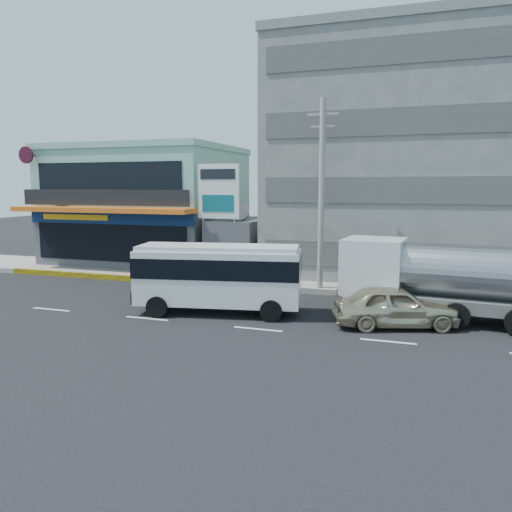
{
  "coord_description": "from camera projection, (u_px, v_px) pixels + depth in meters",
  "views": [
    {
      "loc": [
        11.0,
        -18.16,
        5.63
      ],
      "look_at": [
        3.29,
        4.87,
        2.2
      ],
      "focal_mm": 35.0,
      "sensor_mm": 36.0,
      "label": 1
    }
  ],
  "objects": [
    {
      "name": "concrete_building",
      "position": [
        409.0,
        164.0,
        31.26
      ],
      "size": [
        16.0,
        12.0,
        14.0
      ],
      "primitive_type": "cube",
      "color": "gray",
      "rests_on": "ground"
    },
    {
      "name": "shop_building",
      "position": [
        149.0,
        208.0,
        36.35
      ],
      "size": [
        12.4,
        11.7,
        8.0
      ],
      "color": "#424246",
      "rests_on": "ground"
    },
    {
      "name": "ground",
      "position": [
        147.0,
        319.0,
        21.3
      ],
      "size": [
        120.0,
        120.0,
        0.0
      ],
      "primitive_type": "plane",
      "color": "black",
      "rests_on": "ground"
    },
    {
      "name": "billboard",
      "position": [
        218.0,
        198.0,
        29.4
      ],
      "size": [
        2.6,
        0.18,
        6.9
      ],
      "color": "gray",
      "rests_on": "ground"
    },
    {
      "name": "satellite_dish",
      "position": [
        237.0,
        219.0,
        31.13
      ],
      "size": [
        1.5,
        1.5,
        0.15
      ],
      "primitive_type": "cylinder",
      "color": "slate",
      "rests_on": "gap_structure"
    },
    {
      "name": "tanker_truck",
      "position": [
        436.0,
        278.0,
        20.94
      ],
      "size": [
        8.66,
        3.42,
        3.34
      ],
      "color": "silver",
      "rests_on": "ground"
    },
    {
      "name": "utility_pole_near",
      "position": [
        321.0,
        195.0,
        25.64
      ],
      "size": [
        1.6,
        0.3,
        10.0
      ],
      "color": "#999993",
      "rests_on": "ground"
    },
    {
      "name": "sidewalk",
      "position": [
        310.0,
        282.0,
        28.63
      ],
      "size": [
        70.0,
        5.0,
        0.3
      ],
      "primitive_type": "cube",
      "color": "gray",
      "rests_on": "ground"
    },
    {
      "name": "sedan",
      "position": [
        395.0,
        306.0,
        19.96
      ],
      "size": [
        5.28,
        3.39,
        1.67
      ],
      "primitive_type": "imported",
      "rotation": [
        0.0,
        0.0,
        1.88
      ],
      "color": "beige",
      "rests_on": "ground"
    },
    {
      "name": "gap_structure",
      "position": [
        243.0,
        246.0,
        32.32
      ],
      "size": [
        3.0,
        6.0,
        3.5
      ],
      "primitive_type": "cube",
      "color": "#424246",
      "rests_on": "ground"
    },
    {
      "name": "motorcycle_rider",
      "position": [
        145.0,
        272.0,
        28.88
      ],
      "size": [
        1.74,
        1.17,
        2.11
      ],
      "color": "#5D1F0D",
      "rests_on": "ground"
    },
    {
      "name": "minibus",
      "position": [
        218.0,
        273.0,
        22.01
      ],
      "size": [
        7.55,
        3.59,
        3.03
      ],
      "color": "silver",
      "rests_on": "ground"
    }
  ]
}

